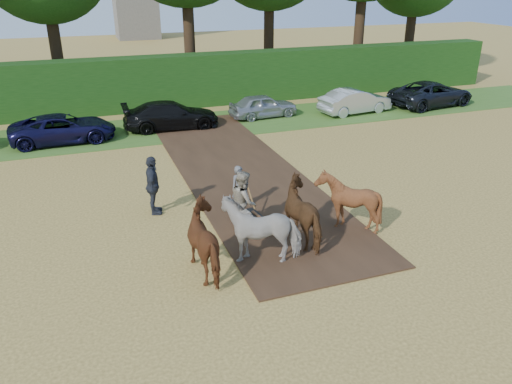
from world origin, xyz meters
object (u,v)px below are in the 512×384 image
plough_team (284,219)px  parked_cars (247,110)px  spectator_near (244,201)px  spectator_far (153,186)px

plough_team → parked_cars: size_ratio=0.20×
spectator_near → plough_team: size_ratio=0.32×
spectator_near → parked_cars: bearing=-7.9°
spectator_far → parked_cars: (6.44, 9.41, -0.30)m
spectator_far → parked_cars: size_ratio=0.06×
spectator_far → parked_cars: spectator_far is taller
spectator_far → plough_team: (3.13, -3.50, -0.08)m
spectator_near → spectator_far: (-2.40, 2.12, 0.02)m
plough_team → parked_cars: (3.31, 12.91, -0.22)m
plough_team → spectator_near: bearing=117.9°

